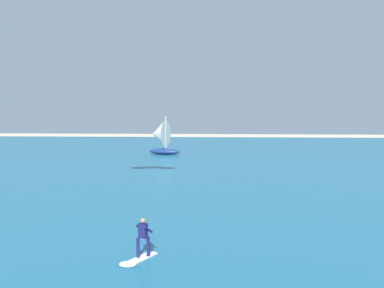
# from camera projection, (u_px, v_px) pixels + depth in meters

# --- Properties ---
(ocean) EXTENTS (160.00, 90.00, 0.10)m
(ocean) POSITION_uv_depth(u_px,v_px,m) (215.00, 158.00, 52.97)
(ocean) COLOR #1E607F
(ocean) RESTS_ON ground
(kitesurfer) EXTENTS (1.45, 1.98, 1.67)m
(kitesurfer) POSITION_uv_depth(u_px,v_px,m) (140.00, 245.00, 16.22)
(kitesurfer) COLOR white
(kitesurfer) RESTS_ON ocean
(sailboat_leading) EXTENTS (4.87, 4.25, 5.49)m
(sailboat_leading) POSITION_uv_depth(u_px,v_px,m) (160.00, 137.00, 57.07)
(sailboat_leading) COLOR navy
(sailboat_leading) RESTS_ON ocean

